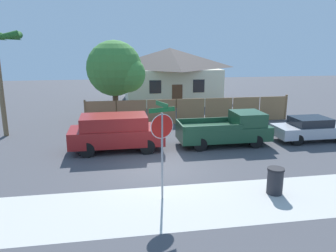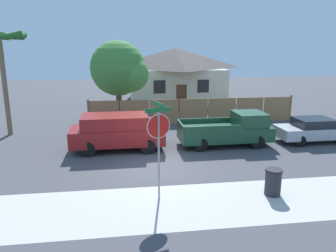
{
  "view_description": "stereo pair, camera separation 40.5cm",
  "coord_description": "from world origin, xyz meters",
  "px_view_note": "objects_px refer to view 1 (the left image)",
  "views": [
    {
      "loc": [
        -1.73,
        -13.4,
        5.2
      ],
      "look_at": [
        0.7,
        1.05,
        1.6
      ],
      "focal_mm": 35.0,
      "sensor_mm": 36.0,
      "label": 1
    },
    {
      "loc": [
        -1.33,
        -13.46,
        5.2
      ],
      "look_at": [
        0.7,
        1.05,
        1.6
      ],
      "focal_mm": 35.0,
      "sensor_mm": 36.0,
      "label": 2
    }
  ],
  "objects_px": {
    "house": "(170,74)",
    "parked_sedan": "(312,129)",
    "orange_pickup": "(228,130)",
    "trash_bin": "(275,181)",
    "stop_sign": "(162,134)",
    "oak_tree": "(117,70)",
    "red_suv": "(116,131)"
  },
  "relations": [
    {
      "from": "house",
      "to": "parked_sedan",
      "type": "xyz_separation_m",
      "value": [
        5.52,
        -14.73,
        -1.91
      ]
    },
    {
      "from": "orange_pickup",
      "to": "trash_bin",
      "type": "relative_size",
      "value": 5.02
    },
    {
      "from": "parked_sedan",
      "to": "trash_bin",
      "type": "distance_m",
      "value": 8.04
    },
    {
      "from": "stop_sign",
      "to": "house",
      "type": "bearing_deg",
      "value": 61.08
    },
    {
      "from": "house",
      "to": "oak_tree",
      "type": "xyz_separation_m",
      "value": [
        -5.06,
        -7.81,
        0.99
      ]
    },
    {
      "from": "parked_sedan",
      "to": "trash_bin",
      "type": "xyz_separation_m",
      "value": [
        -5.29,
        -6.06,
        -0.2
      ]
    },
    {
      "from": "red_suv",
      "to": "house",
      "type": "bearing_deg",
      "value": 69.58
    },
    {
      "from": "red_suv",
      "to": "parked_sedan",
      "type": "relative_size",
      "value": 1.09
    },
    {
      "from": "oak_tree",
      "to": "red_suv",
      "type": "bearing_deg",
      "value": -92.16
    },
    {
      "from": "house",
      "to": "stop_sign",
      "type": "distance_m",
      "value": 20.9
    },
    {
      "from": "red_suv",
      "to": "trash_bin",
      "type": "xyz_separation_m",
      "value": [
        5.55,
        -6.06,
        -0.5
      ]
    },
    {
      "from": "stop_sign",
      "to": "trash_bin",
      "type": "bearing_deg",
      "value": -21.72
    },
    {
      "from": "oak_tree",
      "to": "trash_bin",
      "type": "bearing_deg",
      "value": -67.81
    },
    {
      "from": "oak_tree",
      "to": "orange_pickup",
      "type": "relative_size",
      "value": 1.15
    },
    {
      "from": "oak_tree",
      "to": "trash_bin",
      "type": "relative_size",
      "value": 5.77
    },
    {
      "from": "red_suv",
      "to": "trash_bin",
      "type": "distance_m",
      "value": 8.23
    },
    {
      "from": "house",
      "to": "parked_sedan",
      "type": "bearing_deg",
      "value": -69.46
    },
    {
      "from": "trash_bin",
      "to": "red_suv",
      "type": "bearing_deg",
      "value": 132.51
    },
    {
      "from": "stop_sign",
      "to": "trash_bin",
      "type": "height_order",
      "value": "stop_sign"
    },
    {
      "from": "oak_tree",
      "to": "orange_pickup",
      "type": "distance_m",
      "value": 9.35
    },
    {
      "from": "oak_tree",
      "to": "red_suv",
      "type": "height_order",
      "value": "oak_tree"
    },
    {
      "from": "house",
      "to": "oak_tree",
      "type": "height_order",
      "value": "oak_tree"
    },
    {
      "from": "house",
      "to": "parked_sedan",
      "type": "relative_size",
      "value": 2.1
    },
    {
      "from": "orange_pickup",
      "to": "trash_bin",
      "type": "distance_m",
      "value": 6.08
    },
    {
      "from": "house",
      "to": "red_suv",
      "type": "xyz_separation_m",
      "value": [
        -5.32,
        -14.73,
        -1.61
      ]
    },
    {
      "from": "house",
      "to": "orange_pickup",
      "type": "relative_size",
      "value": 1.85
    },
    {
      "from": "red_suv",
      "to": "stop_sign",
      "type": "height_order",
      "value": "stop_sign"
    },
    {
      "from": "trash_bin",
      "to": "parked_sedan",
      "type": "bearing_deg",
      "value": 48.85
    },
    {
      "from": "house",
      "to": "trash_bin",
      "type": "height_order",
      "value": "house"
    },
    {
      "from": "house",
      "to": "stop_sign",
      "type": "xyz_separation_m",
      "value": [
        -3.83,
        -20.55,
        -0.25
      ]
    },
    {
      "from": "house",
      "to": "trash_bin",
      "type": "distance_m",
      "value": 20.89
    },
    {
      "from": "oak_tree",
      "to": "stop_sign",
      "type": "xyz_separation_m",
      "value": [
        1.23,
        -12.73,
        -1.24
      ]
    }
  ]
}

